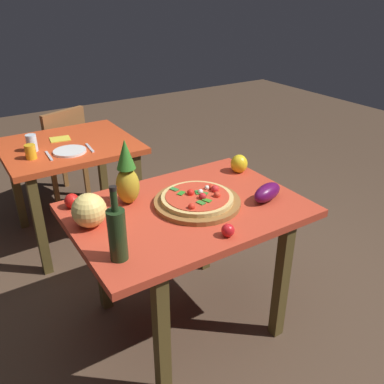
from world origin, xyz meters
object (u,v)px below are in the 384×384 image
Objects in this scene: pineapple_left at (127,175)px; melon at (89,210)px; eggplant at (267,192)px; drinking_glass_juice at (31,152)px; wine_bottle at (117,233)px; tomato_at_corner at (228,230)px; drinking_glass_water at (32,143)px; display_table at (187,224)px; background_table at (70,159)px; napkin_folded at (60,139)px; dinner_plate at (70,151)px; knife_utensil at (90,148)px; dining_chair at (61,150)px; fork_utensil at (49,156)px; pizza at (198,197)px; tomato_near_board at (72,201)px; bell_pepper at (239,164)px; pizza_board at (197,202)px.

pineapple_left is 0.28m from melon.
drinking_glass_juice reaches higher than eggplant.
tomato_at_corner is (0.48, -0.11, -0.09)m from wine_bottle.
drinking_glass_juice is (-0.52, 1.43, 0.02)m from tomato_at_corner.
display_table is at bearing -69.22° from drinking_glass_water.
melon is at bearing 91.54° from wine_bottle.
drinking_glass_water is at bearing -176.46° from background_table.
drinking_glass_juice is at bearing 110.02° from tomato_at_corner.
eggplant is 1.43× the size of napkin_folded.
eggplant is at bearing -62.05° from dinner_plate.
dining_chair is at bearing 94.68° from knife_utensil.
background_table is at bearing 47.19° from fork_utensil.
pineapple_left reaches higher than display_table.
pizza is 1.07× the size of pineapple_left.
dining_chair is at bearing 76.91° from tomato_near_board.
eggplant is at bearing -106.12° from bell_pepper.
bell_pepper is at bearing -49.83° from knife_utensil.
dining_chair is 1.64m from tomato_near_board.
drinking_glass_water is at bearing 159.39° from knife_utensil.
display_table is 15.54× the size of tomato_near_board.
pizza is 2.07× the size of knife_utensil.
fork_utensil is at bearing -118.52° from napkin_folded.
pineapple_left reaches higher than drinking_glass_water.
dining_chair is at bearing 86.51° from pineapple_left.
dinner_plate is at bearing -38.36° from drinking_glass_water.
pizza is at bearing -35.82° from pineapple_left.
melon is 1.14m from drinking_glass_water.
drinking_glass_water reaches higher than bell_pepper.
drinking_glass_water reaches higher than eggplant.
background_table is 5.64× the size of melon.
melon is 0.99m from fork_utensil.
pineapple_left is 3.65× the size of drinking_glass_juice.
melon is 1.05m from knife_utensil.
eggplant reaches higher than display_table.
melon is at bearing -88.13° from drinking_glass_juice.
pineapple_left is 0.60m from tomato_at_corner.
napkin_folded is (-0.12, -0.51, 0.28)m from dining_chair.
wine_bottle reaches higher than knife_utensil.
display_table is 2.61× the size of pizza_board.
pineapple_left is 2.13× the size of melon.
pizza_board is 1.09m from knife_utensil.
wine_bottle reaches higher than bell_pepper.
tomato_at_corner is at bearing -156.43° from eggplant.
wine_bottle is 2.04× the size of melon.
pineapple_left is at bearing -89.28° from napkin_folded.
eggplant is at bearing -28.14° from tomato_near_board.
dinner_plate is at bearing 60.69° from dining_chair.
drinking_glass_water is at bearing 42.61° from dining_chair.
drinking_glass_water reaches higher than tomato_at_corner.
pizza reaches higher than knife_utensil.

